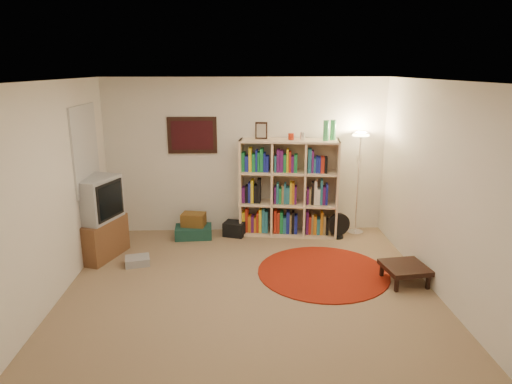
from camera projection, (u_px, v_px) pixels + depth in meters
room at (244, 191)px, 5.25m from camera, size 4.54×4.54×2.54m
bookshelf at (287, 189)px, 7.31m from camera, size 1.60×0.65×1.86m
floor_lamp at (360, 150)px, 7.17m from camera, size 0.37×0.37×1.67m
floor_fan at (338, 226)px, 7.24m from camera, size 0.37×0.23×0.41m
tv_stand at (95, 219)px, 6.46m from camera, size 0.79×0.94×1.17m
dvd_box at (138, 261)px, 6.30m from camera, size 0.38×0.34×0.11m
suitcase at (194, 232)px, 7.30m from camera, size 0.60×0.41×0.19m
wicker_basket at (194, 220)px, 7.29m from camera, size 0.40×0.32×0.21m
duffel_bag at (235, 229)px, 7.39m from camera, size 0.40×0.37×0.23m
paper_towel at (265, 226)px, 7.50m from camera, size 0.14×0.14×0.24m
red_rug at (323, 272)px, 6.07m from camera, size 1.74×1.74×0.02m
side_table at (405, 268)px, 5.73m from camera, size 0.58×0.58×0.24m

